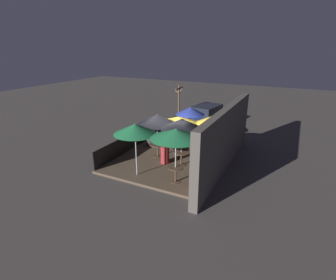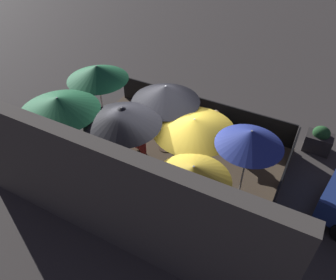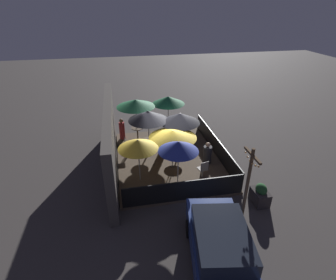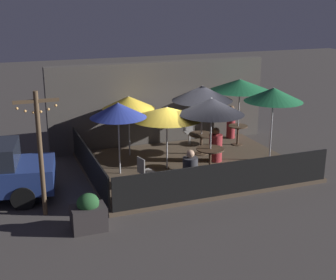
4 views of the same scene
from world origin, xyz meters
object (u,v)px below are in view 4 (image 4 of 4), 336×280
(patio_umbrella_4, at_px, (167,113))
(patio_umbrella_6, at_px, (274,95))
(patio_umbrella_5, at_px, (129,102))
(dining_table_0, at_px, (201,138))
(patron_0, at_px, (216,147))
(patron_2, at_px, (190,172))
(patron_1, at_px, (231,123))
(light_post, at_px, (40,147))
(planter_box, at_px, (89,214))
(patio_umbrella_3, at_px, (118,110))
(patio_umbrella_1, at_px, (240,85))
(patio_umbrella_0, at_px, (202,93))
(patio_chair_1, at_px, (144,171))
(patio_chair_0, at_px, (189,131))
(dining_table_1, at_px, (238,130))
(dining_table_2, at_px, (210,153))
(patio_umbrella_2, at_px, (211,106))

(patio_umbrella_4, relative_size, patio_umbrella_6, 0.92)
(patio_umbrella_5, bearing_deg, patio_umbrella_4, -66.12)
(dining_table_0, height_order, patron_0, patron_0)
(patron_0, distance_m, patron_2, 2.59)
(patron_1, bearing_deg, patron_2, -102.58)
(patron_2, height_order, light_post, light_post)
(planter_box, bearing_deg, patio_umbrella_3, 62.54)
(patio_umbrella_1, height_order, patio_umbrella_6, patio_umbrella_6)
(patron_2, bearing_deg, patio_umbrella_1, 131.11)
(patio_umbrella_0, bearing_deg, patio_umbrella_6, -36.91)
(dining_table_0, distance_m, planter_box, 6.26)
(patio_umbrella_1, relative_size, patron_2, 2.12)
(patio_umbrella_5, height_order, dining_table_0, patio_umbrella_5)
(dining_table_0, height_order, light_post, light_post)
(patio_umbrella_6, distance_m, patron_0, 2.55)
(patio_chair_1, distance_m, patron_2, 1.33)
(patio_umbrella_1, bearing_deg, patio_umbrella_3, -164.73)
(patio_umbrella_5, bearing_deg, patio_chair_0, 9.76)
(patio_chair_1, distance_m, patron_0, 3.21)
(planter_box, bearing_deg, dining_table_1, 34.36)
(dining_table_2, distance_m, light_post, 5.55)
(patron_0, bearing_deg, patio_chair_0, 31.11)
(patio_umbrella_2, relative_size, planter_box, 2.49)
(patio_umbrella_4, relative_size, dining_table_2, 2.58)
(patio_umbrella_1, relative_size, patron_1, 1.92)
(patio_chair_1, xyz_separation_m, patron_2, (1.18, -0.60, 0.02))
(patio_chair_0, bearing_deg, patio_umbrella_2, -7.67)
(patio_umbrella_2, bearing_deg, patio_umbrella_6, 4.02)
(patio_umbrella_0, xyz_separation_m, patio_umbrella_3, (-3.19, -0.86, -0.14))
(dining_table_2, height_order, patron_2, patron_2)
(dining_table_1, bearing_deg, patron_2, -135.84)
(patio_chair_1, relative_size, light_post, 0.28)
(patio_umbrella_2, distance_m, light_post, 5.44)
(patio_umbrella_1, distance_m, patio_umbrella_2, 2.99)
(patio_umbrella_1, height_order, patron_2, patio_umbrella_1)
(patio_umbrella_2, distance_m, patio_chair_0, 3.21)
(patron_2, bearing_deg, patio_umbrella_2, 131.24)
(patio_umbrella_1, height_order, patio_umbrella_3, patio_umbrella_1)
(patio_chair_1, bearing_deg, patio_umbrella_2, -0.00)
(patio_chair_1, bearing_deg, patron_0, 10.53)
(patio_umbrella_1, xyz_separation_m, patio_umbrella_3, (-4.91, -1.34, -0.23))
(patron_1, bearing_deg, dining_table_2, -100.23)
(dining_table_2, bearing_deg, light_post, -167.54)
(patio_umbrella_3, bearing_deg, dining_table_1, 15.27)
(patio_umbrella_4, bearing_deg, light_post, -155.93)
(dining_table_1, bearing_deg, patio_umbrella_6, -84.61)
(dining_table_1, height_order, patron_0, patron_0)
(patron_0, distance_m, patron_1, 2.86)
(patio_umbrella_0, relative_size, patio_umbrella_5, 1.16)
(light_post, bearing_deg, patio_umbrella_3, 37.01)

